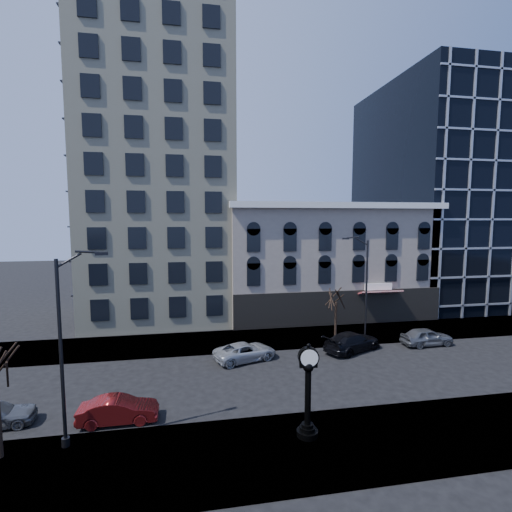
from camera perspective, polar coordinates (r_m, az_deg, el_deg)
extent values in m
plane|color=black|center=(26.40, -2.90, -18.52)|extent=(160.00, 160.00, 0.00)
cube|color=#99958B|center=(33.79, -4.65, -12.90)|extent=(160.00, 6.00, 0.12)
cube|color=#99958B|center=(19.43, 0.47, -27.97)|extent=(160.00, 6.00, 0.12)
cube|color=beige|center=(43.76, -14.49, 16.29)|extent=(15.00, 15.00, 38.00)
cube|color=gray|center=(42.88, 10.39, -0.85)|extent=(22.00, 10.00, 12.00)
cube|color=white|center=(37.81, 13.34, 7.63)|extent=(22.60, 0.80, 0.60)
cube|color=black|center=(38.99, 12.90, -7.83)|extent=(22.00, 0.30, 3.60)
cube|color=maroon|center=(39.89, 18.58, -5.33)|extent=(4.50, 1.18, 0.55)
cube|color=black|center=(57.00, 28.07, 8.24)|extent=(20.00, 20.00, 28.00)
cylinder|color=black|center=(20.52, 7.90, -25.35)|extent=(1.07, 1.07, 0.29)
cylinder|color=black|center=(20.39, 7.91, -24.77)|extent=(0.78, 0.78, 0.19)
cylinder|color=black|center=(20.31, 7.92, -24.34)|extent=(0.58, 0.58, 0.16)
cylinder|color=black|center=(19.61, 7.98, -20.60)|extent=(0.31, 0.31, 2.82)
sphere|color=black|center=(18.99, 8.05, -16.51)|extent=(0.54, 0.54, 0.54)
cube|color=black|center=(18.95, 8.05, -16.24)|extent=(0.89, 0.31, 0.24)
cylinder|color=black|center=(18.81, 8.07, -15.14)|extent=(1.04, 0.43, 1.01)
cylinder|color=white|center=(18.66, 8.23, -15.32)|extent=(0.85, 0.12, 0.86)
cylinder|color=white|center=(18.96, 7.91, -14.97)|extent=(0.85, 0.12, 0.86)
sphere|color=black|center=(18.61, 8.09, -13.46)|extent=(0.19, 0.19, 0.19)
cylinder|color=black|center=(19.87, -27.79, -13.30)|extent=(0.17, 0.17, 8.93)
cylinder|color=black|center=(21.59, -27.22, -24.08)|extent=(0.37, 0.37, 0.42)
cube|color=black|center=(18.91, -22.47, 0.35)|extent=(0.61, 0.37, 0.15)
cylinder|color=black|center=(34.12, 16.61, -5.14)|extent=(0.16, 0.16, 8.86)
cylinder|color=black|center=(35.14, 16.41, -11.92)|extent=(0.37, 0.37, 0.41)
cube|color=black|center=(33.11, 13.56, 2.62)|extent=(0.60, 0.34, 0.14)
cylinder|color=black|center=(35.26, 12.17, -9.46)|extent=(0.24, 0.24, 3.13)
imported|color=maroon|center=(22.64, -20.38, -21.31)|extent=(4.13, 1.48, 1.36)
imported|color=#A5A8AD|center=(29.43, -1.67, -14.48)|extent=(5.31, 3.61, 1.35)
imported|color=black|center=(32.29, 14.61, -12.62)|extent=(5.80, 4.24, 1.56)
imported|color=#595B60|center=(35.75, 24.75, -11.20)|extent=(4.47, 1.92, 1.50)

